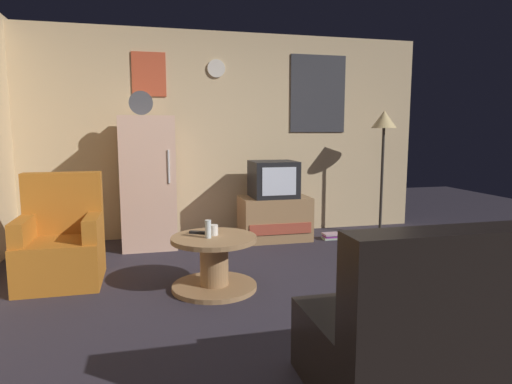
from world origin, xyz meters
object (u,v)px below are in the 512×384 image
object	(u,v)px
couch	(477,332)
book_stack	(331,236)
standing_lamp	(384,129)
remote_control	(198,232)
fridge	(148,182)
wine_glass	(208,229)
crt_tv	(273,179)
mug_ceramic_white	(214,230)
tv_stand	(275,218)
coffee_table	(214,263)
armchair	(62,244)

from	to	relation	value
couch	book_stack	size ratio (longest dim) A/B	7.76
standing_lamp	remote_control	world-z (taller)	standing_lamp
fridge	book_stack	size ratio (longest dim) A/B	8.08
wine_glass	standing_lamp	bearing A→B (deg)	32.20
book_stack	crt_tv	bearing A→B (deg)	167.05
wine_glass	mug_ceramic_white	bearing A→B (deg)	55.65
fridge	remote_control	world-z (taller)	fridge
fridge	mug_ceramic_white	distance (m)	1.65
tv_stand	coffee_table	xyz separation A→B (m)	(-0.98, -1.55, -0.04)
book_stack	mug_ceramic_white	bearing A→B (deg)	-141.13
crt_tv	remote_control	distance (m)	1.81
crt_tv	couch	distance (m)	3.37
fridge	couch	world-z (taller)	fridge
tv_stand	mug_ceramic_white	bearing A→B (deg)	-123.01
tv_stand	crt_tv	distance (m)	0.49
coffee_table	couch	distance (m)	2.10
crt_tv	couch	bearing A→B (deg)	-87.72
remote_control	wine_glass	bearing A→B (deg)	-45.75
tv_stand	fridge	bearing A→B (deg)	178.64
crt_tv	mug_ceramic_white	bearing A→B (deg)	-122.51
coffee_table	couch	bearing A→B (deg)	-58.44
remote_control	armchair	world-z (taller)	armchair
remote_control	couch	bearing A→B (deg)	-33.80
coffee_table	armchair	world-z (taller)	armchair
standing_lamp	couch	bearing A→B (deg)	-111.64
couch	standing_lamp	bearing A→B (deg)	68.36
armchair	remote_control	bearing A→B (deg)	-18.42
tv_stand	wine_glass	world-z (taller)	wine_glass
tv_stand	couch	size ratio (longest dim) A/B	0.49
mug_ceramic_white	book_stack	world-z (taller)	mug_ceramic_white
coffee_table	book_stack	bearing A→B (deg)	39.74
tv_stand	wine_glass	xyz separation A→B (m)	(-1.04, -1.59, 0.27)
standing_lamp	couch	world-z (taller)	standing_lamp
crt_tv	coffee_table	world-z (taller)	crt_tv
fridge	crt_tv	size ratio (longest dim) A/B	3.28
fridge	armchair	xyz separation A→B (m)	(-0.77, -1.07, -0.42)
coffee_table	tv_stand	bearing A→B (deg)	57.65
coffee_table	book_stack	size ratio (longest dim) A/B	3.29
tv_stand	couch	world-z (taller)	couch
coffee_table	remote_control	bearing A→B (deg)	131.16
wine_glass	coffee_table	bearing A→B (deg)	35.84
wine_glass	remote_control	size ratio (longest dim) A/B	1.00
fridge	crt_tv	xyz separation A→B (m)	(1.48, -0.04, -0.00)
mug_ceramic_white	tv_stand	bearing A→B (deg)	56.99
coffee_table	wine_glass	bearing A→B (deg)	-144.16
standing_lamp	coffee_table	xyz separation A→B (m)	(-2.41, -1.51, -1.13)
remote_control	book_stack	world-z (taller)	remote_control
crt_tv	wine_glass	bearing A→B (deg)	-122.61
fridge	wine_glass	bearing A→B (deg)	-74.06
tv_stand	standing_lamp	xyz separation A→B (m)	(1.42, -0.04, 1.09)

